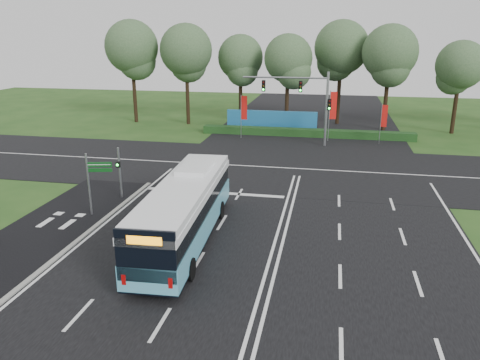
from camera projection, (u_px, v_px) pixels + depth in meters
name	position (u px, v px, depth m)	size (l,w,h in m)	color
ground	(279.00, 228.00, 26.14)	(120.00, 120.00, 0.00)	#224818
road_main	(279.00, 227.00, 26.13)	(20.00, 120.00, 0.04)	black
road_cross	(296.00, 169.00, 37.36)	(120.00, 14.00, 0.05)	black
bike_path	(46.00, 231.00, 25.63)	(5.00, 18.00, 0.06)	black
kerb_strip	(86.00, 234.00, 25.17)	(0.25, 18.00, 0.12)	gray
city_bus	(185.00, 211.00, 23.83)	(3.13, 12.19, 3.47)	#56ACC8
pedestrian_signal	(119.00, 171.00, 30.21)	(0.32, 0.42, 3.42)	gray
street_sign	(94.00, 177.00, 27.20)	(1.45, 0.41, 3.80)	gray
banner_flag_left	(243.00, 110.00, 47.32)	(0.66, 0.08, 4.46)	gray
banner_flag_mid	(332.00, 109.00, 46.06)	(0.71, 0.28, 5.02)	gray
banner_flag_right	(383.00, 118.00, 44.77)	(0.58, 0.07, 3.95)	gray
traffic_light_gantry	(308.00, 97.00, 43.88)	(8.41, 0.28, 7.00)	gray
hedge	(306.00, 133.00, 48.94)	(22.00, 1.20, 0.80)	#153413
blue_hoarding	(272.00, 121.00, 51.81)	(10.00, 0.30, 2.20)	#1D68A1
eucalyptus_row	(318.00, 55.00, 52.09)	(53.47, 9.55, 11.96)	black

